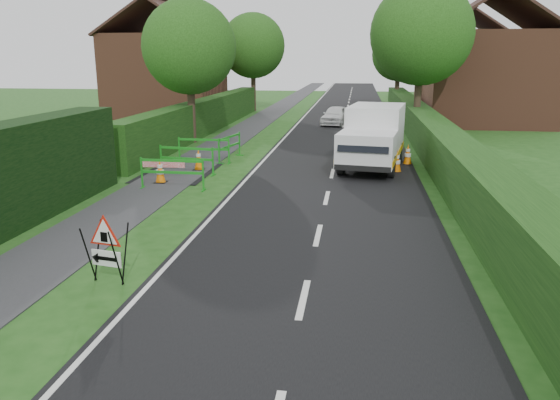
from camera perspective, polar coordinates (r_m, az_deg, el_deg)
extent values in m
plane|color=#1D4B15|center=(9.23, -14.18, -11.78)|extent=(120.00, 120.00, 0.00)
cube|color=black|center=(42.81, 7.00, 9.23)|extent=(6.00, 90.00, 0.02)
cube|color=#2D2D30|center=(43.26, -0.40, 9.39)|extent=(2.00, 90.00, 0.02)
cube|color=#14380F|center=(31.02, -7.65, 7.12)|extent=(1.00, 24.00, 1.80)
cube|color=#14380F|center=(24.16, 15.54, 4.56)|extent=(1.20, 50.00, 1.50)
cube|color=brown|center=(39.91, -11.75, 12.59)|extent=(7.00, 7.00, 5.50)
cube|color=#331E19|center=(40.59, -14.49, 17.91)|extent=(4.00, 7.40, 2.58)
cube|color=#331E19|center=(39.42, -9.53, 18.27)|extent=(4.00, 7.40, 2.58)
cube|color=#331E19|center=(40.06, -12.14, 19.66)|extent=(0.25, 7.40, 0.18)
cube|color=brown|center=(36.45, 20.65, 11.79)|extent=(7.00, 7.00, 5.50)
cube|color=#331E19|center=(36.19, 18.39, 18.08)|extent=(4.00, 7.40, 2.58)
cube|color=#331E19|center=(36.92, 23.99, 17.50)|extent=(4.00, 7.40, 2.58)
cube|color=brown|center=(50.38, 18.41, 12.55)|extent=(7.00, 7.00, 5.50)
cube|color=#331E19|center=(50.15, 16.72, 17.08)|extent=(4.00, 7.40, 2.58)
cube|color=#331E19|center=(50.76, 20.80, 16.72)|extent=(4.00, 7.40, 2.58)
cube|color=#331E19|center=(50.49, 18.88, 18.14)|extent=(0.25, 7.40, 0.18)
cylinder|color=#2D2116|center=(26.94, -9.20, 8.74)|extent=(0.36, 0.36, 2.62)
sphere|color=#1D4111|center=(26.80, -9.49, 15.51)|extent=(4.40, 4.40, 4.40)
cylinder|color=#2D2116|center=(29.88, 14.12, 9.40)|extent=(0.36, 0.36, 2.97)
sphere|color=#1D4111|center=(29.79, 14.59, 16.49)|extent=(5.20, 5.20, 5.20)
cylinder|color=#2D2116|center=(42.43, -2.79, 11.16)|extent=(0.36, 0.36, 2.80)
sphere|color=#1D4111|center=(42.36, -2.85, 15.81)|extent=(4.80, 4.80, 4.80)
cylinder|color=#2D2116|center=(45.80, 12.10, 10.90)|extent=(0.36, 0.36, 2.45)
sphere|color=#1D4111|center=(45.71, 12.31, 14.67)|extent=(4.20, 4.20, 4.20)
cylinder|color=black|center=(10.53, -19.41, -5.43)|extent=(0.09, 0.34, 1.11)
cylinder|color=black|center=(10.74, -18.50, -4.97)|extent=(0.09, 0.34, 1.11)
cylinder|color=black|center=(10.19, -16.76, -5.90)|extent=(0.09, 0.34, 1.11)
cylinder|color=black|center=(10.40, -15.87, -5.41)|extent=(0.09, 0.34, 1.11)
cube|color=white|center=(10.47, -17.68, -5.84)|extent=(0.61, 0.14, 0.30)
cube|color=black|center=(10.46, -17.73, -5.86)|extent=(0.43, 0.10, 0.07)
cone|color=black|center=(10.60, -18.77, -5.68)|extent=(0.17, 0.20, 0.18)
cube|color=black|center=(10.32, -17.93, -3.70)|extent=(0.14, 0.04, 0.18)
cube|color=silver|center=(21.43, 9.97, 7.25)|extent=(2.37, 3.35, 1.86)
cube|color=silver|center=(19.17, 9.07, 5.33)|extent=(2.20, 2.27, 1.14)
cube|color=black|center=(18.19, 8.70, 5.73)|extent=(1.71, 0.47, 0.52)
cube|color=#E8AB0C|center=(20.79, 6.91, 5.08)|extent=(0.73, 4.71, 0.23)
cube|color=#E8AB0C|center=(20.56, 12.28, 4.74)|extent=(0.73, 4.71, 0.23)
cube|color=black|center=(18.33, 8.60, 3.29)|extent=(1.88, 0.40, 0.19)
cylinder|color=black|center=(19.36, 6.44, 3.74)|extent=(0.34, 0.80, 0.77)
cylinder|color=black|center=(19.14, 11.56, 3.41)|extent=(0.34, 0.80, 0.77)
cylinder|color=black|center=(22.37, 7.88, 5.18)|extent=(0.34, 0.80, 0.77)
cylinder|color=black|center=(22.18, 12.31, 4.90)|extent=(0.34, 0.80, 0.77)
cube|color=black|center=(20.19, 12.06, 2.91)|extent=(0.38, 0.38, 0.04)
cone|color=orange|center=(20.12, 12.12, 4.01)|extent=(0.32, 0.32, 0.75)
cylinder|color=white|center=(20.13, 12.11, 3.91)|extent=(0.25, 0.25, 0.14)
cylinder|color=white|center=(20.09, 12.14, 4.43)|extent=(0.17, 0.17, 0.10)
cube|color=black|center=(21.74, 13.15, 3.68)|extent=(0.38, 0.38, 0.04)
cone|color=orange|center=(21.67, 13.21, 4.70)|extent=(0.32, 0.32, 0.75)
cylinder|color=white|center=(21.68, 13.20, 4.61)|extent=(0.25, 0.25, 0.14)
cylinder|color=white|center=(21.65, 13.23, 5.10)|extent=(0.17, 0.17, 0.10)
cube|color=black|center=(24.17, 11.45, 4.86)|extent=(0.38, 0.38, 0.04)
cone|color=orange|center=(24.10, 11.50, 5.78)|extent=(0.32, 0.32, 0.75)
cylinder|color=white|center=(24.11, 11.49, 5.70)|extent=(0.25, 0.25, 0.14)
cylinder|color=white|center=(24.08, 11.51, 6.14)|extent=(0.17, 0.17, 0.10)
cube|color=black|center=(18.49, -12.35, 1.81)|extent=(0.38, 0.38, 0.04)
cone|color=orange|center=(18.40, -12.42, 3.01)|extent=(0.32, 0.32, 0.75)
cylinder|color=white|center=(18.41, -12.41, 2.89)|extent=(0.25, 0.25, 0.14)
cylinder|color=white|center=(18.37, -12.45, 3.47)|extent=(0.17, 0.17, 0.10)
cube|color=black|center=(20.32, -8.47, 3.15)|extent=(0.38, 0.38, 0.04)
cone|color=orange|center=(20.24, -8.51, 4.24)|extent=(0.32, 0.32, 0.75)
cylinder|color=white|center=(20.25, -8.50, 4.14)|extent=(0.25, 0.25, 0.14)
cylinder|color=white|center=(20.22, -8.52, 4.66)|extent=(0.17, 0.17, 0.10)
cube|color=#178219|center=(17.76, -14.24, 2.76)|extent=(0.05, 0.05, 1.00)
cube|color=#178219|center=(17.09, -8.04, 2.61)|extent=(0.05, 0.05, 1.00)
cube|color=#178219|center=(17.32, -11.27, 4.05)|extent=(2.00, 0.08, 0.08)
cube|color=#178219|center=(17.39, -11.21, 2.85)|extent=(2.00, 0.08, 0.08)
cube|color=#178219|center=(17.86, -14.14, 1.26)|extent=(0.06, 0.35, 0.04)
cube|color=#178219|center=(17.19, -7.98, 1.05)|extent=(0.06, 0.35, 0.04)
cube|color=#178219|center=(20.11, -12.32, 4.24)|extent=(0.06, 0.06, 1.00)
cube|color=#178219|center=(19.26, -7.03, 4.02)|extent=(0.06, 0.06, 1.00)
cube|color=#178219|center=(19.59, -9.79, 5.34)|extent=(1.99, 0.31, 0.08)
cube|color=#178219|center=(19.65, -9.74, 4.28)|extent=(1.99, 0.31, 0.08)
cube|color=#178219|center=(20.20, -12.25, 2.90)|extent=(0.11, 0.35, 0.04)
cube|color=#178219|center=(19.35, -6.99, 2.62)|extent=(0.11, 0.35, 0.04)
cube|color=#178219|center=(21.92, -10.48, 5.19)|extent=(0.05, 0.05, 1.00)
cube|color=#178219|center=(21.37, -5.36, 5.12)|extent=(0.05, 0.05, 1.00)
cube|color=#178219|center=(21.56, -7.99, 6.26)|extent=(2.00, 0.05, 0.08)
cube|color=#178219|center=(21.62, -7.96, 5.29)|extent=(2.00, 0.05, 0.08)
cube|color=#178219|center=(22.00, -10.42, 3.95)|extent=(0.06, 0.35, 0.04)
cube|color=#178219|center=(21.46, -5.33, 3.86)|extent=(0.06, 0.35, 0.04)
cube|color=#178219|center=(21.35, -6.39, 5.09)|extent=(0.06, 0.06, 1.00)
cube|color=#178219|center=(23.15, -4.26, 5.89)|extent=(0.06, 0.06, 1.00)
cube|color=#178219|center=(22.18, -5.31, 6.58)|extent=(0.43, 1.97, 0.08)
cube|color=#178219|center=(22.23, -5.29, 5.63)|extent=(0.43, 1.97, 0.08)
cube|color=#178219|center=(21.43, -6.35, 3.82)|extent=(0.36, 0.13, 0.04)
cube|color=#178219|center=(23.22, -4.24, 4.72)|extent=(0.36, 0.13, 0.04)
cube|color=red|center=(19.47, -12.00, 2.42)|extent=(1.50, 0.09, 0.25)
imported|color=white|center=(33.90, 5.84, 8.80)|extent=(1.93, 3.57, 1.15)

